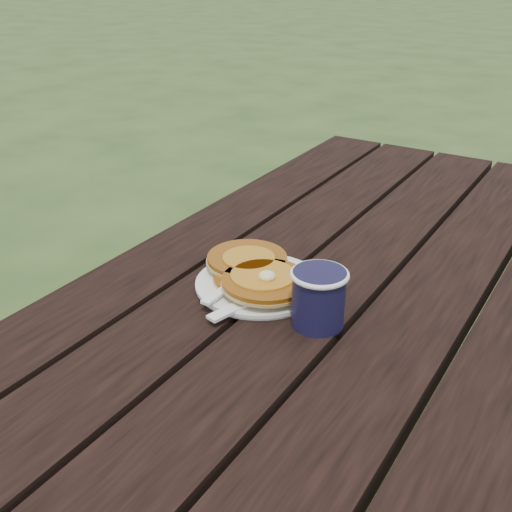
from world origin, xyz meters
The scene contains 6 objects.
picnic_table centered at (0.00, 0.00, 0.37)m, with size 1.36×1.80×0.75m.
plate centered at (-0.10, 0.02, 0.76)m, with size 0.20×0.20×0.01m, color white.
pancake_stack centered at (-0.10, 0.02, 0.77)m, with size 0.21×0.19×0.04m.
knife centered at (-0.07, -0.03, 0.76)m, with size 0.02×0.18×0.01m, color white.
fork centered at (-0.12, -0.04, 0.77)m, with size 0.03×0.16×0.01m, color white, non-canonical shape.
coffee_cup centered at (0.04, -0.03, 0.80)m, with size 0.09×0.09×0.09m.
Camera 1 is at (0.38, -0.76, 1.27)m, focal length 45.00 mm.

